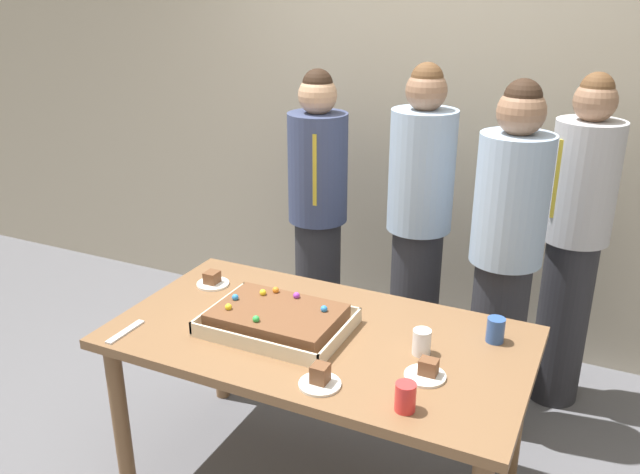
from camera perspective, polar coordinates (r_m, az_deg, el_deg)
The scene contains 14 objects.
interior_back_panel at distance 3.84m, azimuth 10.52°, elevation 12.57°, with size 8.00×0.12×3.00m, color #B2A893.
party_table at distance 2.69m, azimuth -0.08°, elevation -10.08°, with size 1.66×0.91×0.75m.
sheet_cake at distance 2.66m, azimuth -3.75°, elevation -7.19°, with size 0.57×0.41×0.11m.
plated_slice_near_left at distance 2.40m, azimuth 9.28°, elevation -11.51°, with size 0.15×0.15×0.07m.
plated_slice_near_right at distance 2.32m, azimuth 0.00°, elevation -12.25°, with size 0.15×0.15×0.08m.
plated_slice_far_left at distance 3.07m, azimuth -9.35°, elevation -3.77°, with size 0.15×0.15×0.06m.
drink_cup_nearest at distance 2.21m, azimuth 7.45°, elevation -13.66°, with size 0.07×0.07×0.10m, color red.
drink_cup_middle at distance 2.65m, azimuth 15.05°, elevation -7.83°, with size 0.07×0.07×0.10m, color #2D5199.
drink_cup_far_end at distance 2.51m, azimuth 8.86°, elevation -9.03°, with size 0.07×0.07×0.10m, color white.
cake_server_utensil at distance 2.76m, azimuth -16.61°, elevation -7.92°, with size 0.03×0.20×0.01m, color silver.
person_serving_front at distance 3.39m, azimuth 8.58°, elevation 0.93°, with size 0.33×0.33×1.72m.
person_green_shirt_behind at distance 3.11m, azimuth 15.83°, elevation -1.74°, with size 0.33×0.33×1.69m.
person_striped_tie_right at distance 3.65m, azimuth -0.20°, elevation 2.12°, with size 0.33×0.33×1.65m.
person_left_edge_reaching at distance 3.41m, azimuth 21.26°, elevation -0.34°, with size 0.32×0.32×1.69m.
Camera 1 is at (0.99, -2.07, 2.06)m, focal length 36.71 mm.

